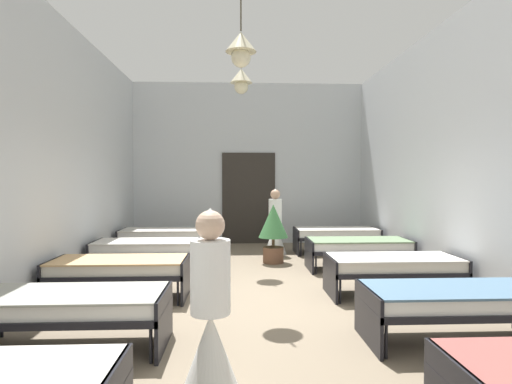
{
  "coord_description": "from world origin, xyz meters",
  "views": [
    {
      "loc": [
        -0.31,
        -5.88,
        1.7
      ],
      "look_at": [
        0.0,
        0.75,
        1.49
      ],
      "focal_mm": 28.91,
      "sensor_mm": 36.0,
      "label": 1
    }
  ],
  "objects_px": {
    "bed_left_row_1": "(70,306)",
    "bed_right_row_1": "(456,300)",
    "potted_plant": "(273,227)",
    "nurse_near_aisle": "(275,231)",
    "bed_left_row_4": "(163,235)",
    "bed_right_row_2": "(393,266)",
    "nurse_mid_aisle": "(211,336)",
    "bed_right_row_4": "(336,234)",
    "bed_right_row_3": "(358,246)",
    "bed_left_row_3": "(146,248)",
    "bed_left_row_2": "(120,268)"
  },
  "relations": [
    {
      "from": "bed_right_row_1",
      "to": "bed_left_row_2",
      "type": "relative_size",
      "value": 1.0
    },
    {
      "from": "bed_right_row_4",
      "to": "nurse_mid_aisle",
      "type": "distance_m",
      "value": 6.76
    },
    {
      "from": "bed_left_row_1",
      "to": "nurse_mid_aisle",
      "type": "distance_m",
      "value": 1.83
    },
    {
      "from": "bed_right_row_2",
      "to": "bed_left_row_3",
      "type": "relative_size",
      "value": 1.0
    },
    {
      "from": "bed_left_row_3",
      "to": "nurse_near_aisle",
      "type": "distance_m",
      "value": 3.04
    },
    {
      "from": "bed_right_row_2",
      "to": "nurse_mid_aisle",
      "type": "bearing_deg",
      "value": -131.23
    },
    {
      "from": "bed_left_row_2",
      "to": "bed_right_row_4",
      "type": "height_order",
      "value": "same"
    },
    {
      "from": "bed_left_row_1",
      "to": "nurse_near_aisle",
      "type": "distance_m",
      "value": 5.74
    },
    {
      "from": "bed_right_row_4",
      "to": "nurse_near_aisle",
      "type": "bearing_deg",
      "value": -177.79
    },
    {
      "from": "bed_left_row_3",
      "to": "nurse_mid_aisle",
      "type": "distance_m",
      "value": 4.79
    },
    {
      "from": "bed_right_row_1",
      "to": "bed_left_row_3",
      "type": "bearing_deg",
      "value": 138.68
    },
    {
      "from": "bed_right_row_2",
      "to": "nurse_near_aisle",
      "type": "relative_size",
      "value": 1.28
    },
    {
      "from": "bed_right_row_3",
      "to": "nurse_near_aisle",
      "type": "height_order",
      "value": "nurse_near_aisle"
    },
    {
      "from": "bed_left_row_2",
      "to": "bed_right_row_3",
      "type": "relative_size",
      "value": 1.0
    },
    {
      "from": "bed_right_row_1",
      "to": "bed_right_row_3",
      "type": "height_order",
      "value": "same"
    },
    {
      "from": "bed_left_row_3",
      "to": "bed_right_row_4",
      "type": "relative_size",
      "value": 1.0
    },
    {
      "from": "potted_plant",
      "to": "nurse_near_aisle",
      "type": "bearing_deg",
      "value": 82.42
    },
    {
      "from": "bed_right_row_3",
      "to": "nurse_mid_aisle",
      "type": "distance_m",
      "value": 5.19
    },
    {
      "from": "bed_right_row_1",
      "to": "bed_left_row_4",
      "type": "relative_size",
      "value": 1.0
    },
    {
      "from": "bed_right_row_1",
      "to": "bed_left_row_2",
      "type": "bearing_deg",
      "value": 156.27
    },
    {
      "from": "bed_right_row_2",
      "to": "potted_plant",
      "type": "height_order",
      "value": "potted_plant"
    },
    {
      "from": "bed_left_row_4",
      "to": "bed_left_row_3",
      "type": "bearing_deg",
      "value": -90.0
    },
    {
      "from": "bed_right_row_1",
      "to": "bed_right_row_2",
      "type": "relative_size",
      "value": 1.0
    },
    {
      "from": "bed_right_row_3",
      "to": "bed_right_row_4",
      "type": "relative_size",
      "value": 1.0
    },
    {
      "from": "bed_left_row_2",
      "to": "potted_plant",
      "type": "relative_size",
      "value": 1.59
    },
    {
      "from": "bed_right_row_1",
      "to": "nurse_near_aisle",
      "type": "distance_m",
      "value": 5.34
    },
    {
      "from": "bed_right_row_2",
      "to": "nurse_near_aisle",
      "type": "distance_m",
      "value": 3.69
    },
    {
      "from": "bed_right_row_3",
      "to": "nurse_mid_aisle",
      "type": "height_order",
      "value": "nurse_mid_aisle"
    },
    {
      "from": "bed_left_row_1",
      "to": "bed_right_row_3",
      "type": "height_order",
      "value": "same"
    },
    {
      "from": "bed_right_row_1",
      "to": "bed_right_row_3",
      "type": "xyz_separation_m",
      "value": [
        0.0,
        3.47,
        0.0
      ]
    },
    {
      "from": "bed_right_row_4",
      "to": "bed_left_row_1",
      "type": "bearing_deg",
      "value": -127.17
    },
    {
      "from": "bed_left_row_1",
      "to": "nurse_mid_aisle",
      "type": "bearing_deg",
      "value": -36.68
    },
    {
      "from": "bed_left_row_2",
      "to": "bed_right_row_2",
      "type": "distance_m",
      "value": 3.94
    },
    {
      "from": "nurse_mid_aisle",
      "to": "bed_right_row_2",
      "type": "bearing_deg",
      "value": 138.46
    },
    {
      "from": "bed_left_row_1",
      "to": "bed_right_row_1",
      "type": "distance_m",
      "value": 3.94
    },
    {
      "from": "bed_left_row_3",
      "to": "nurse_mid_aisle",
      "type": "relative_size",
      "value": 1.28
    },
    {
      "from": "bed_right_row_2",
      "to": "bed_left_row_4",
      "type": "bearing_deg",
      "value": 138.68
    },
    {
      "from": "bed_right_row_3",
      "to": "potted_plant",
      "type": "xyz_separation_m",
      "value": [
        -1.54,
        0.7,
        0.28
      ]
    },
    {
      "from": "bed_left_row_3",
      "to": "potted_plant",
      "type": "height_order",
      "value": "potted_plant"
    },
    {
      "from": "bed_left_row_1",
      "to": "potted_plant",
      "type": "distance_m",
      "value": 4.81
    },
    {
      "from": "bed_right_row_3",
      "to": "nurse_near_aisle",
      "type": "bearing_deg",
      "value": 130.06
    },
    {
      "from": "bed_left_row_2",
      "to": "nurse_mid_aisle",
      "type": "xyz_separation_m",
      "value": [
        1.47,
        -2.83,
        0.09
      ]
    },
    {
      "from": "bed_left_row_1",
      "to": "bed_left_row_3",
      "type": "distance_m",
      "value": 3.47
    },
    {
      "from": "nurse_mid_aisle",
      "to": "bed_left_row_4",
      "type": "bearing_deg",
      "value": -167.19
    },
    {
      "from": "bed_left_row_3",
      "to": "potted_plant",
      "type": "relative_size",
      "value": 1.59
    },
    {
      "from": "bed_left_row_1",
      "to": "potted_plant",
      "type": "height_order",
      "value": "potted_plant"
    },
    {
      "from": "bed_left_row_1",
      "to": "nurse_mid_aisle",
      "type": "relative_size",
      "value": 1.28
    },
    {
      "from": "potted_plant",
      "to": "bed_left_row_3",
      "type": "bearing_deg",
      "value": -163.83
    },
    {
      "from": "bed_right_row_1",
      "to": "bed_right_row_3",
      "type": "relative_size",
      "value": 1.0
    },
    {
      "from": "bed_right_row_2",
      "to": "nurse_near_aisle",
      "type": "xyz_separation_m",
      "value": [
        -1.41,
        3.41,
        0.09
      ]
    }
  ]
}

